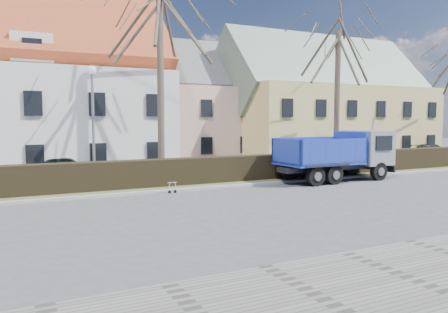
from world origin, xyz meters
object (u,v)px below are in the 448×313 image
dump_truck (332,155)px  parked_car_a (66,167)px  streetlight (93,127)px  cart_frame (169,187)px  parked_car_b (431,151)px

dump_truck → parked_car_a: dump_truck is taller
dump_truck → streetlight: bearing=164.9°
dump_truck → cart_frame: 9.18m
streetlight → parked_car_b: streetlight is taller
dump_truck → cart_frame: size_ratio=11.24×
dump_truck → parked_car_b: (16.75, 7.16, -0.76)m
dump_truck → streetlight: streetlight is taller
parked_car_a → parked_car_b: (29.33, -0.10, -0.04)m
parked_car_b → streetlight: bearing=87.6°
streetlight → parked_car_a: size_ratio=1.51×
dump_truck → parked_car_b: 18.23m
streetlight → cart_frame: size_ratio=9.51×
parked_car_a → parked_car_b: size_ratio=0.91×
streetlight → cart_frame: streetlight is taller
dump_truck → cart_frame: dump_truck is taller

